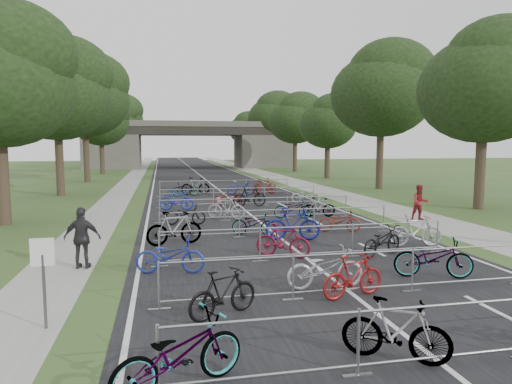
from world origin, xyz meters
TOP-DOWN VIEW (x-y plane):
  - ground at (0.00, 0.00)m, footprint 200.00×200.00m
  - road at (0.00, 50.00)m, footprint 11.00×140.00m
  - sidewalk_right at (8.00, 50.00)m, footprint 3.00×140.00m
  - sidewalk_left at (-7.50, 50.00)m, footprint 2.00×140.00m
  - lane_markings at (0.00, 50.00)m, footprint 0.12×140.00m
  - overpass_bridge at (0.00, 65.00)m, footprint 31.00×8.00m
  - park_sign at (-6.80, 3.00)m, footprint 0.45×0.06m
  - tree_right_0 at (13.11, 15.93)m, footprint 7.17×7.17m
  - tree_left_1 at (-11.39, 27.93)m, footprint 7.56×7.56m
  - tree_right_1 at (13.11, 27.93)m, footprint 8.18×8.18m
  - tree_left_2 at (-11.39, 39.93)m, footprint 8.40×8.40m
  - tree_right_2 at (13.11, 39.93)m, footprint 6.16×6.16m
  - tree_left_3 at (-11.39, 51.93)m, footprint 6.72×6.72m
  - tree_right_3 at (13.11, 51.93)m, footprint 7.17×7.17m
  - tree_left_4 at (-11.39, 63.93)m, footprint 7.56×7.56m
  - tree_right_4 at (13.11, 63.93)m, footprint 8.18×8.18m
  - tree_left_5 at (-11.39, 75.93)m, footprint 8.40×8.40m
  - tree_right_5 at (13.11, 75.93)m, footprint 6.16×6.16m
  - tree_left_6 at (-11.39, 87.93)m, footprint 6.72×6.72m
  - tree_right_6 at (13.11, 87.93)m, footprint 7.17×7.17m
  - barrier_row_0 at (0.00, 0.00)m, footprint 9.70×0.08m
  - barrier_row_1 at (0.00, 3.60)m, footprint 9.70×0.08m
  - barrier_row_2 at (0.00, 7.20)m, footprint 9.70×0.08m
  - barrier_row_3 at (0.00, 11.00)m, footprint 9.70×0.08m
  - barrier_row_4 at (0.00, 15.00)m, footprint 9.70×0.08m
  - barrier_row_5 at (0.00, 20.00)m, footprint 9.70×0.08m
  - barrier_row_6 at (0.00, 26.00)m, footprint 9.70×0.08m
  - bike_0 at (-4.30, 0.13)m, footprint 2.27×1.60m
  - bike_1 at (-0.71, 0.32)m, footprint 1.79×1.39m
  - bike_4 at (-3.27, 2.89)m, footprint 1.74×1.22m
  - bike_5 at (-0.50, 4.25)m, footprint 2.01×0.71m
  - bike_6 at (-0.10, 3.46)m, footprint 1.80×0.92m
  - bike_7 at (2.72, 4.54)m, footprint 2.22×1.39m
  - bike_8 at (-4.30, 6.44)m, footprint 2.04×1.03m
  - bike_9 at (-0.71, 7.54)m, footprint 1.82×1.39m
  - bike_10 at (2.54, 7.14)m, footprint 1.97×1.44m
  - bike_11 at (4.30, 8.07)m, footprint 1.99×0.86m
  - bike_12 at (-4.07, 10.12)m, footprint 2.13×1.06m
  - bike_13 at (-0.90, 11.30)m, footprint 1.87×1.21m
  - bike_14 at (0.35, 10.04)m, footprint 2.16×1.05m
  - bike_15 at (2.73, 11.23)m, footprint 1.83×1.06m
  - bike_16 at (-3.47, 14.24)m, footprint 1.89×0.88m
  - bike_17 at (-1.43, 15.35)m, footprint 1.93×1.22m
  - bike_18 at (1.82, 14.99)m, footprint 1.93×1.07m
  - bike_19 at (3.21, 15.11)m, footprint 1.69×0.66m
  - bike_20 at (-3.69, 19.00)m, footprint 1.96×0.88m
  - bike_21 at (-0.67, 20.01)m, footprint 1.88×1.40m
  - bike_22 at (0.51, 19.41)m, footprint 2.15×1.02m
  - bike_23 at (4.30, 20.57)m, footprint 1.87×1.06m
  - bike_24 at (-2.84, 25.80)m, footprint 1.99×1.06m
  - bike_25 at (-2.07, 26.70)m, footprint 2.07×0.65m
  - bike_26 at (1.11, 25.90)m, footprint 2.06×0.88m
  - bike_27 at (2.89, 26.05)m, footprint 2.02×0.93m
  - pedestrian_b at (7.64, 13.23)m, footprint 0.90×0.74m
  - pedestrian_c at (-6.80, 7.51)m, footprint 1.11×0.60m

SIDE VIEW (x-z plane):
  - ground at x=0.00m, z-range 0.00..0.00m
  - lane_markings at x=0.00m, z-range 0.00..0.00m
  - road at x=0.00m, z-range 0.00..0.01m
  - sidewalk_right at x=8.00m, z-range 0.00..0.01m
  - sidewalk_left at x=-7.50m, z-range 0.00..0.01m
  - bike_15 at x=2.73m, z-range 0.00..0.91m
  - bike_23 at x=4.30m, z-range 0.00..0.93m
  - bike_13 at x=-0.90m, z-range 0.00..0.93m
  - bike_21 at x=-0.67m, z-range 0.00..0.94m
  - bike_16 at x=-3.47m, z-range 0.00..0.96m
  - bike_18 at x=1.82m, z-range 0.00..0.96m
  - bike_10 at x=2.54m, z-range 0.00..0.99m
  - bike_19 at x=3.21m, z-range 0.00..0.99m
  - bike_24 at x=-2.84m, z-range 0.00..0.99m
  - bike_8 at x=-4.30m, z-range 0.00..1.02m
  - bike_4 at x=-3.27m, z-range 0.00..1.03m
  - bike_6 at x=-0.10m, z-range 0.00..1.04m
  - bike_5 at x=-0.50m, z-range 0.00..1.05m
  - bike_26 at x=1.11m, z-range 0.00..1.05m
  - bike_1 at x=-0.71m, z-range 0.00..1.08m
  - barrier_row_0 at x=0.00m, z-range 0.00..1.10m
  - barrier_row_1 at x=0.00m, z-range 0.00..1.10m
  - barrier_row_2 at x=0.00m, z-range 0.00..1.10m
  - barrier_row_3 at x=0.00m, z-range 0.00..1.10m
  - barrier_row_4 at x=0.00m, z-range 0.00..1.10m
  - barrier_row_5 at x=0.00m, z-range 0.00..1.10m
  - barrier_row_6 at x=0.00m, z-range 0.00..1.10m
  - bike_9 at x=-0.71m, z-range 0.00..1.09m
  - bike_7 at x=2.72m, z-range 0.00..1.10m
  - bike_17 at x=-1.43m, z-range 0.00..1.12m
  - bike_0 at x=-4.30m, z-range 0.00..1.13m
  - bike_20 at x=-3.69m, z-range 0.00..1.14m
  - bike_11 at x=4.30m, z-range 0.00..1.16m
  - bike_27 at x=2.89m, z-range 0.00..1.17m
  - bike_25 at x=-2.07m, z-range 0.00..1.23m
  - bike_12 at x=-4.07m, z-range 0.00..1.23m
  - bike_22 at x=0.51m, z-range 0.00..1.25m
  - bike_14 at x=0.35m, z-range 0.00..1.25m
  - pedestrian_b at x=7.64m, z-range 0.00..1.70m
  - pedestrian_c at x=-6.80m, z-range 0.00..1.81m
  - park_sign at x=-6.80m, z-range 0.36..2.18m
  - overpass_bridge at x=0.00m, z-range 0.01..7.06m
  - tree_right_2 at x=13.11m, z-range 1.25..10.64m
  - tree_right_5 at x=13.11m, z-range 1.25..10.64m
  - tree_left_3 at x=-11.39m, z-range 1.36..11.61m
  - tree_left_6 at x=-11.39m, z-range 1.36..11.61m
  - tree_right_0 at x=13.11m, z-range 1.46..12.39m
  - tree_right_3 at x=13.11m, z-range 1.46..12.39m
  - tree_right_6 at x=13.11m, z-range 1.46..12.39m
  - tree_left_1 at x=-11.39m, z-range 1.54..13.07m
  - tree_left_4 at x=-11.39m, z-range 1.54..13.07m
  - tree_right_1 at x=13.11m, z-range 1.67..14.13m
  - tree_right_4 at x=13.11m, z-range 1.67..14.13m
  - tree_left_2 at x=-11.39m, z-range 1.71..14.52m
  - tree_left_5 at x=-11.39m, z-range 1.71..14.52m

